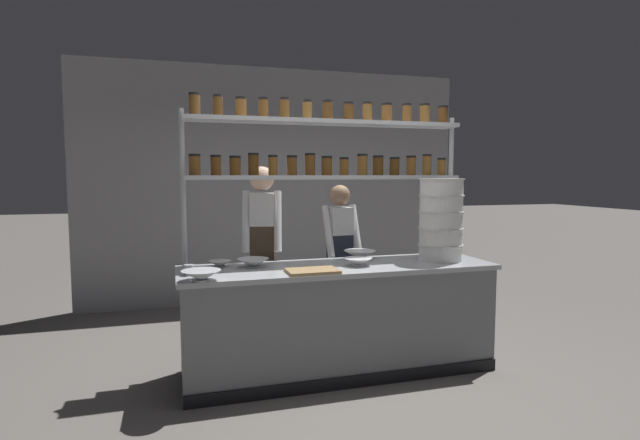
# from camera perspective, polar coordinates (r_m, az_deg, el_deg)

# --- Properties ---
(ground_plane) EXTENTS (40.00, 40.00, 0.00)m
(ground_plane) POSITION_cam_1_polar(r_m,az_deg,el_deg) (4.49, 2.12, -16.81)
(ground_plane) COLOR slate
(back_wall) EXTENTS (5.06, 0.12, 3.07)m
(back_wall) POSITION_cam_1_polar(r_m,az_deg,el_deg) (6.69, -4.97, 3.87)
(back_wall) COLOR #939399
(back_wall) RESTS_ON ground_plane
(prep_counter) EXTENTS (2.66, 0.76, 0.92)m
(prep_counter) POSITION_cam_1_polar(r_m,az_deg,el_deg) (4.34, 2.15, -11.18)
(prep_counter) COLOR gray
(prep_counter) RESTS_ON ground_plane
(spice_shelf_unit) EXTENTS (2.54, 0.28, 2.35)m
(spice_shelf_unit) POSITION_cam_1_polar(r_m,az_deg,el_deg) (4.48, 0.85, 7.56)
(spice_shelf_unit) COLOR #B7BABF
(spice_shelf_unit) RESTS_ON ground_plane
(chef_left) EXTENTS (0.40, 0.33, 1.76)m
(chef_left) POSITION_cam_1_polar(r_m,az_deg,el_deg) (4.64, -6.60, -2.98)
(chef_left) COLOR black
(chef_left) RESTS_ON ground_plane
(chef_center) EXTENTS (0.37, 0.29, 1.58)m
(chef_center) POSITION_cam_1_polar(r_m,az_deg,el_deg) (4.96, 2.30, -3.86)
(chef_center) COLOR black
(chef_center) RESTS_ON ground_plane
(container_stack) EXTENTS (0.40, 0.40, 0.73)m
(container_stack) POSITION_cam_1_polar(r_m,az_deg,el_deg) (4.55, 13.63, 0.05)
(container_stack) COLOR white
(container_stack) RESTS_ON prep_counter
(cutting_board) EXTENTS (0.40, 0.26, 0.02)m
(cutting_board) POSITION_cam_1_polar(r_m,az_deg,el_deg) (3.92, -0.86, -5.85)
(cutting_board) COLOR #A88456
(cutting_board) RESTS_ON prep_counter
(prep_bowl_near_left) EXTENTS (0.19, 0.19, 0.05)m
(prep_bowl_near_left) POSITION_cam_1_polar(r_m,az_deg,el_deg) (4.24, -11.36, -4.94)
(prep_bowl_near_left) COLOR silver
(prep_bowl_near_left) RESTS_ON prep_counter
(prep_bowl_center_front) EXTENTS (0.26, 0.26, 0.07)m
(prep_bowl_center_front) POSITION_cam_1_polar(r_m,az_deg,el_deg) (4.18, -7.65, -4.89)
(prep_bowl_center_front) COLOR white
(prep_bowl_center_front) RESTS_ON prep_counter
(prep_bowl_center_back) EXTENTS (0.28, 0.28, 0.08)m
(prep_bowl_center_back) POSITION_cam_1_polar(r_m,az_deg,el_deg) (3.71, -13.42, -6.22)
(prep_bowl_center_back) COLOR silver
(prep_bowl_center_back) RESTS_ON prep_counter
(prep_bowl_near_right) EXTENTS (0.24, 0.24, 0.07)m
(prep_bowl_near_right) POSITION_cam_1_polar(r_m,az_deg,el_deg) (4.22, 4.37, -4.81)
(prep_bowl_near_right) COLOR white
(prep_bowl_near_right) RESTS_ON prep_counter
(prep_bowl_far_left) EXTENTS (0.29, 0.29, 0.08)m
(prep_bowl_far_left) POSITION_cam_1_polar(r_m,az_deg,el_deg) (4.54, 4.57, -4.00)
(prep_bowl_far_left) COLOR white
(prep_bowl_far_left) RESTS_ON prep_counter
(serving_cup_front) EXTENTS (0.08, 0.08, 0.08)m
(serving_cup_front) POSITION_cam_1_polar(r_m,az_deg,el_deg) (3.93, -14.76, -5.55)
(serving_cup_front) COLOR #B2B7BC
(serving_cup_front) RESTS_ON prep_counter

